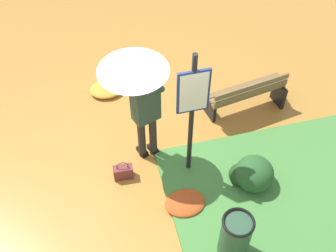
{
  "coord_description": "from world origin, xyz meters",
  "views": [
    {
      "loc": [
        0.46,
        4.16,
        5.47
      ],
      "look_at": [
        -0.54,
        0.21,
        0.85
      ],
      "focal_mm": 45.15,
      "sensor_mm": 36.0,
      "label": 1
    }
  ],
  "objects_px": {
    "park_bench": "(247,94)",
    "info_sign_post": "(192,105)",
    "person_with_umbrella": "(139,85)",
    "handbag": "(123,172)",
    "trash_bin": "(235,237)"
  },
  "relations": [
    {
      "from": "person_with_umbrella",
      "to": "trash_bin",
      "type": "relative_size",
      "value": 2.45
    },
    {
      "from": "info_sign_post",
      "to": "handbag",
      "type": "relative_size",
      "value": 6.22
    },
    {
      "from": "info_sign_post",
      "to": "park_bench",
      "type": "bearing_deg",
      "value": -143.19
    },
    {
      "from": "info_sign_post",
      "to": "handbag",
      "type": "height_order",
      "value": "info_sign_post"
    },
    {
      "from": "park_bench",
      "to": "person_with_umbrella",
      "type": "bearing_deg",
      "value": 15.51
    },
    {
      "from": "trash_bin",
      "to": "person_with_umbrella",
      "type": "bearing_deg",
      "value": -66.99
    },
    {
      "from": "person_with_umbrella",
      "to": "handbag",
      "type": "relative_size",
      "value": 5.53
    },
    {
      "from": "handbag",
      "to": "trash_bin",
      "type": "distance_m",
      "value": 2.01
    },
    {
      "from": "info_sign_post",
      "to": "handbag",
      "type": "distance_m",
      "value": 1.67
    },
    {
      "from": "person_with_umbrella",
      "to": "trash_bin",
      "type": "distance_m",
      "value": 2.37
    },
    {
      "from": "info_sign_post",
      "to": "trash_bin",
      "type": "relative_size",
      "value": 2.76
    },
    {
      "from": "park_bench",
      "to": "info_sign_post",
      "type": "bearing_deg",
      "value": 36.81
    },
    {
      "from": "person_with_umbrella",
      "to": "park_bench",
      "type": "xyz_separation_m",
      "value": [
        -1.95,
        -0.54,
        -1.15
      ]
    },
    {
      "from": "handbag",
      "to": "park_bench",
      "type": "height_order",
      "value": "park_bench"
    },
    {
      "from": "person_with_umbrella",
      "to": "info_sign_post",
      "type": "xyz_separation_m",
      "value": [
        -0.63,
        0.44,
        -0.11
      ]
    }
  ]
}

